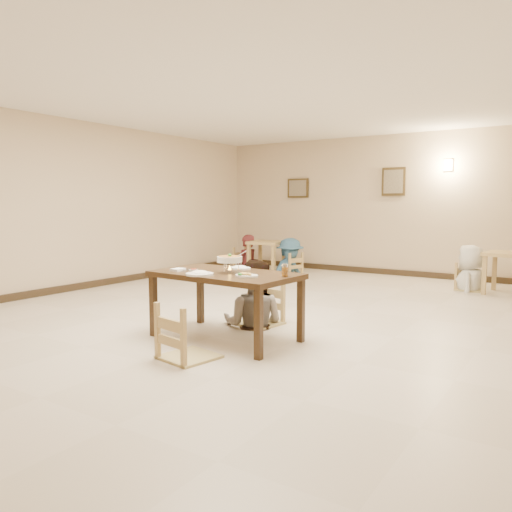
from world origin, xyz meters
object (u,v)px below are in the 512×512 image
Objects in this scene: bg_table_left at (267,247)px; bg_chair_ll at (247,249)px; bg_chair_rl at (471,264)px; bg_diner_a at (247,235)px; drink_glass at (285,271)px; bg_diner_c at (471,245)px; curry_warmer at (230,259)px; chair_far at (259,284)px; bg_diner_b at (290,238)px; main_diner at (253,260)px; bg_table_right at (509,260)px; chair_near at (188,306)px; main_table at (225,279)px; bg_chair_lr at (290,254)px.

bg_table_left is 0.79× the size of bg_chair_ll.
bg_diner_a reaches higher than bg_chair_rl.
bg_diner_c is at bearing 78.63° from drink_glass.
curry_warmer is at bearing -173.66° from drink_glass.
chair_far is at bearing 137.94° from drink_glass.
drink_glass is 6.15m from bg_diner_a.
bg_chair_ll is 1.17m from bg_diner_b.
main_diner is 4.64m from bg_chair_rl.
bg_diner_c is (-0.61, 0.07, 0.23)m from bg_table_right.
curry_warmer reaches higher than bg_chair_ll.
chair_far is 0.65× the size of bg_diner_c.
bg_diner_b reaches higher than drink_glass.
bg_chair_ll is at bearing -50.44° from chair_near.
chair_near reaches higher than bg_chair_ll.
curry_warmer is 0.20× the size of bg_diner_b.
chair_far reaches higher than main_table.
bg_diner_c is at bearing 71.56° from curry_warmer.
bg_diner_a is 1.05× the size of bg_diner_b.
bg_chair_ll reaches higher than bg_chair_rl.
bg_diner_b is (1.13, 0.01, -0.04)m from bg_diner_a.
bg_table_left is at bearing -91.94° from bg_diner_c.
bg_chair_rl is (-0.61, 0.07, -0.11)m from bg_table_right.
chair_near is 6.08m from bg_table_right.
chair_far is (-0.05, 0.78, -0.16)m from main_table.
main_table is 5.29m from bg_diner_b.
curry_warmer is 5.33m from bg_chair_lr.
bg_diner_c reaches higher than bg_chair_lr.
main_table is at bearing -62.80° from bg_table_left.
main_diner is at bearing -71.66° from chair_near.
drink_glass is 0.08× the size of bg_diner_a.
drink_glass is (0.77, -0.70, 0.30)m from chair_far.
bg_chair_ll is 4.78m from bg_chair_rl.
main_table is 0.24m from curry_warmer.
chair_far is 4.74m from bg_table_right.
drink_glass is 5.79m from bg_table_left.
curry_warmer is 0.34× the size of bg_chair_lr.
chair_near is 3.36× the size of curry_warmer.
bg_chair_rl is (1.71, 4.96, -0.22)m from main_table.
chair_far is 4.57m from bg_diner_b.
chair_near is 7.97× the size of drink_glass.
drink_glass reaches higher than bg_table_left.
bg_table_left is 0.85× the size of bg_chair_rl.
bg_diner_b is at bearing 180.00° from bg_chair_lr.
bg_chair_ll is (-5.39, 0.03, -0.08)m from bg_table_right.
chair_near is 6.53m from bg_chair_ll.
drink_glass is (0.67, 0.07, -0.09)m from curry_warmer.
main_diner is 4.63m from bg_chair_lr.
bg_diner_c is (4.21, 0.09, 0.24)m from bg_table_left.
main_diner is 4.62m from bg_diner_c.
chair_far reaches higher than bg_table_left.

